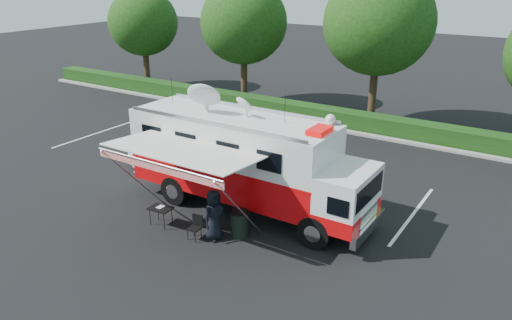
{
  "coord_description": "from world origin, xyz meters",
  "views": [
    {
      "loc": [
        9.64,
        -14.47,
        8.83
      ],
      "look_at": [
        0.0,
        0.5,
        1.9
      ],
      "focal_mm": 35.0,
      "sensor_mm": 36.0,
      "label": 1
    }
  ],
  "objects_px": {
    "folding_table": "(160,209)",
    "trash_bin": "(240,224)",
    "command_truck": "(247,161)",
    "white_suv": "(168,155)"
  },
  "relations": [
    {
      "from": "command_truck",
      "to": "trash_bin",
      "type": "height_order",
      "value": "command_truck"
    },
    {
      "from": "command_truck",
      "to": "white_suv",
      "type": "bearing_deg",
      "value": 157.42
    },
    {
      "from": "command_truck",
      "to": "folding_table",
      "type": "xyz_separation_m",
      "value": [
        -1.92,
        -2.77,
        -1.34
      ]
    },
    {
      "from": "folding_table",
      "to": "trash_bin",
      "type": "xyz_separation_m",
      "value": [
        2.85,
        0.9,
        -0.17
      ]
    },
    {
      "from": "command_truck",
      "to": "folding_table",
      "type": "relative_size",
      "value": 11.11
    },
    {
      "from": "white_suv",
      "to": "folding_table",
      "type": "bearing_deg",
      "value": -69.93
    },
    {
      "from": "command_truck",
      "to": "folding_table",
      "type": "height_order",
      "value": "command_truck"
    },
    {
      "from": "folding_table",
      "to": "command_truck",
      "type": "bearing_deg",
      "value": 55.33
    },
    {
      "from": "white_suv",
      "to": "folding_table",
      "type": "height_order",
      "value": "white_suv"
    },
    {
      "from": "white_suv",
      "to": "folding_table",
      "type": "distance_m",
      "value": 7.3
    }
  ]
}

